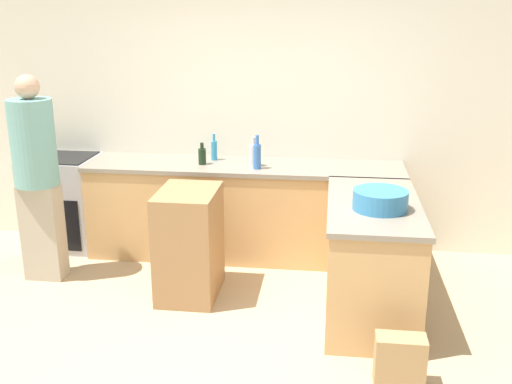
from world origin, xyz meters
TOP-DOWN VIEW (x-y plane):
  - ground_plane at (0.00, 0.00)m, footprint 14.00×14.00m
  - wall_back at (0.00, 2.15)m, footprint 8.00×0.06m
  - counter_back at (0.00, 1.80)m, footprint 2.97×0.66m
  - counter_peninsula at (1.14, 0.80)m, footprint 0.69×1.41m
  - range_oven at (-1.82, 1.82)m, footprint 0.67×0.60m
  - island_table at (-0.33, 0.91)m, footprint 0.47×0.64m
  - mixing_bowl at (1.17, 0.63)m, footprint 0.40×0.40m
  - wine_bottle_dark at (-0.39, 1.76)m, footprint 0.07×0.07m
  - vinegar_bottle_clear at (0.10, 1.76)m, footprint 0.08×0.08m
  - water_bottle_blue at (0.14, 1.66)m, footprint 0.07×0.07m
  - dish_soap_bottle at (-0.31, 1.94)m, footprint 0.06×0.06m
  - person_by_range at (-1.67, 1.07)m, footprint 0.37×0.37m
  - paper_bag at (1.28, -0.19)m, footprint 0.31×0.16m

SIDE VIEW (x-z plane):
  - ground_plane at x=0.00m, z-range 0.00..0.00m
  - paper_bag at x=1.28m, z-range 0.00..0.35m
  - island_table at x=-0.33m, z-range 0.00..0.90m
  - counter_back at x=0.00m, z-range 0.00..0.91m
  - counter_peninsula at x=1.14m, z-range 0.00..0.91m
  - range_oven at x=-1.82m, z-range 0.00..0.92m
  - person_by_range at x=-1.67m, z-range 0.07..1.86m
  - mixing_bowl at x=1.17m, z-range 0.91..1.05m
  - wine_bottle_dark at x=-0.39m, z-range 0.88..1.09m
  - dish_soap_bottle at x=-0.31m, z-range 0.88..1.14m
  - vinegar_bottle_clear at x=0.10m, z-range 0.88..1.15m
  - water_bottle_blue at x=0.14m, z-range 0.87..1.19m
  - wall_back at x=0.00m, z-range 0.00..2.70m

